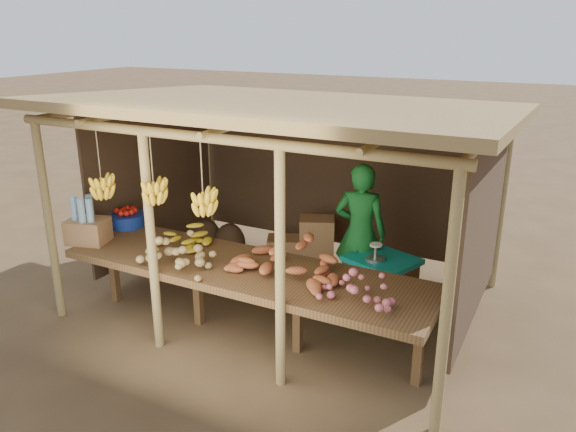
% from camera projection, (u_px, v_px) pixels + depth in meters
% --- Properties ---
extents(ground, '(60.00, 60.00, 0.00)m').
position_uv_depth(ground, '(288.00, 299.00, 6.69)').
color(ground, brown).
rests_on(ground, ground).
extents(stall_structure, '(4.70, 3.50, 2.43)m').
position_uv_depth(stall_structure, '(285.00, 138.00, 6.14)').
color(stall_structure, '#99814F').
rests_on(stall_structure, ground).
extents(counter, '(3.90, 1.05, 0.80)m').
position_uv_depth(counter, '(245.00, 272.00, 5.65)').
color(counter, brown).
rests_on(counter, ground).
extents(potato_heap, '(0.88, 0.54, 0.36)m').
position_uv_depth(potato_heap, '(178.00, 248.00, 5.63)').
color(potato_heap, '#9A7F4F').
rests_on(potato_heap, counter).
extents(sweet_potato_heap, '(1.27, 1.03, 0.36)m').
position_uv_depth(sweet_potato_heap, '(289.00, 255.00, 5.44)').
color(sweet_potato_heap, '#B1562D').
rests_on(sweet_potato_heap, counter).
extents(onion_heap, '(0.79, 0.53, 0.35)m').
position_uv_depth(onion_heap, '(359.00, 283.00, 4.86)').
color(onion_heap, '#CC636B').
rests_on(onion_heap, counter).
extents(banana_pile, '(0.64, 0.48, 0.35)m').
position_uv_depth(banana_pile, '(181.00, 231.00, 6.12)').
color(banana_pile, gold).
rests_on(banana_pile, counter).
extents(tomato_basin, '(0.43, 0.43, 0.22)m').
position_uv_depth(tomato_basin, '(126.00, 219.00, 6.75)').
color(tomato_basin, navy).
rests_on(tomato_basin, counter).
extents(bottle_box, '(0.50, 0.44, 0.53)m').
position_uv_depth(bottle_box, '(87.00, 225.00, 6.21)').
color(bottle_box, '#9E7046').
rests_on(bottle_box, counter).
extents(vendor, '(0.66, 0.48, 1.65)m').
position_uv_depth(vendor, '(360.00, 233.00, 6.47)').
color(vendor, '#186C28').
rests_on(vendor, ground).
extents(tarp_crate, '(0.88, 0.82, 0.85)m').
position_uv_depth(tarp_crate, '(381.00, 282.00, 6.32)').
color(tarp_crate, brown).
rests_on(tarp_crate, ground).
extents(carton_stack, '(1.04, 0.51, 0.71)m').
position_uv_depth(carton_stack, '(306.00, 246.00, 7.47)').
color(carton_stack, '#9E7046').
rests_on(carton_stack, ground).
extents(burlap_sacks, '(0.84, 0.44, 0.59)m').
position_uv_depth(burlap_sacks, '(218.00, 238.00, 7.89)').
color(burlap_sacks, '#453120').
rests_on(burlap_sacks, ground).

